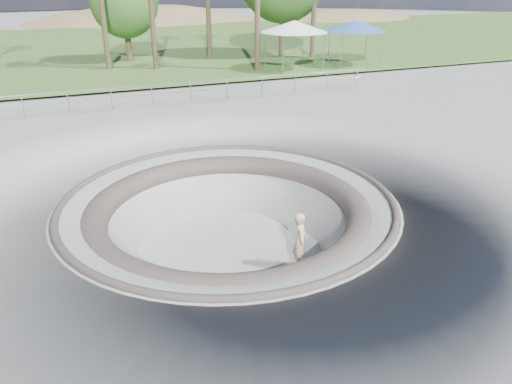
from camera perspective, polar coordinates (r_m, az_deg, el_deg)
ground at (r=15.23m, az=-3.23°, el=-0.99°), size 180.00×180.00×0.00m
skate_bowl at (r=16.09m, az=-3.08°, el=-6.91°), size 14.00×14.00×4.10m
grass_strip at (r=47.74m, az=-16.81°, el=15.54°), size 180.00×36.00×0.12m
distant_hills at (r=72.04m, az=-15.05°, el=12.43°), size 103.20×45.00×28.60m
safety_railing at (r=26.14m, az=-11.80°, el=10.82°), size 25.00×0.06×1.03m
skateboard at (r=15.43m, az=4.95°, el=-8.45°), size 0.89×0.45×0.09m
skater at (r=14.96m, az=5.08°, el=-5.50°), size 0.63×0.76×1.79m
canopy_white at (r=34.72m, az=4.39°, el=18.34°), size 6.26×6.26×3.16m
canopy_blue at (r=37.02m, az=11.36°, el=18.12°), size 5.86×5.86×3.02m
bushy_tree_mid at (r=39.02m, az=-14.85°, el=20.45°), size 4.87×4.42×7.02m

